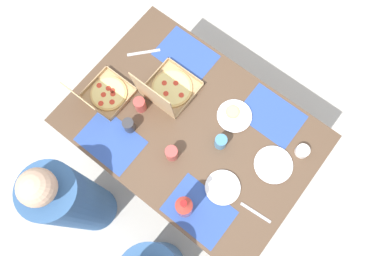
{
  "coord_description": "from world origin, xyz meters",
  "views": [
    {
      "loc": [
        -0.4,
        0.51,
        2.88
      ],
      "look_at": [
        0.0,
        0.0,
        0.78
      ],
      "focal_mm": 34.84,
      "sensor_mm": 36.0,
      "label": 1
    }
  ],
  "objects_px": {
    "plate_near_right": "(223,188)",
    "cup_red": "(221,142)",
    "plate_far_left": "(273,165)",
    "cup_spare": "(172,153)",
    "cup_clear_right": "(140,105)",
    "pizza_box_edge_far": "(168,90)",
    "plate_middle": "(234,116)",
    "soda_bottle": "(184,207)",
    "condiment_bowl": "(302,151)",
    "pizza_box_center": "(104,95)",
    "cup_clear_left": "(129,125)",
    "diner_right_seat": "(74,201)"
  },
  "relations": [
    {
      "from": "cup_spare",
      "to": "cup_clear_left",
      "type": "xyz_separation_m",
      "value": [
        0.3,
        0.02,
        -0.0
      ]
    },
    {
      "from": "plate_near_right",
      "to": "condiment_bowl",
      "type": "relative_size",
      "value": 2.54
    },
    {
      "from": "plate_far_left",
      "to": "condiment_bowl",
      "type": "height_order",
      "value": "condiment_bowl"
    },
    {
      "from": "diner_right_seat",
      "to": "condiment_bowl",
      "type": "bearing_deg",
      "value": -131.38
    },
    {
      "from": "pizza_box_center",
      "to": "condiment_bowl",
      "type": "relative_size",
      "value": 3.67
    },
    {
      "from": "soda_bottle",
      "to": "condiment_bowl",
      "type": "bearing_deg",
      "value": -116.23
    },
    {
      "from": "pizza_box_edge_far",
      "to": "cup_spare",
      "type": "bearing_deg",
      "value": 132.22
    },
    {
      "from": "diner_right_seat",
      "to": "plate_far_left",
      "type": "bearing_deg",
      "value": -133.5
    },
    {
      "from": "plate_near_right",
      "to": "soda_bottle",
      "type": "height_order",
      "value": "soda_bottle"
    },
    {
      "from": "plate_middle",
      "to": "pizza_box_center",
      "type": "bearing_deg",
      "value": 29.48
    },
    {
      "from": "plate_far_left",
      "to": "cup_spare",
      "type": "bearing_deg",
      "value": 32.33
    },
    {
      "from": "condiment_bowl",
      "to": "diner_right_seat",
      "type": "bearing_deg",
      "value": 48.62
    },
    {
      "from": "pizza_box_edge_far",
      "to": "cup_spare",
      "type": "distance_m",
      "value": 0.39
    },
    {
      "from": "soda_bottle",
      "to": "cup_clear_left",
      "type": "height_order",
      "value": "soda_bottle"
    },
    {
      "from": "pizza_box_edge_far",
      "to": "soda_bottle",
      "type": "distance_m",
      "value": 0.71
    },
    {
      "from": "plate_middle",
      "to": "cup_spare",
      "type": "relative_size",
      "value": 2.0
    },
    {
      "from": "plate_near_right",
      "to": "diner_right_seat",
      "type": "relative_size",
      "value": 0.16
    },
    {
      "from": "pizza_box_center",
      "to": "soda_bottle",
      "type": "bearing_deg",
      "value": 164.15
    },
    {
      "from": "condiment_bowl",
      "to": "plate_near_right",
      "type": "bearing_deg",
      "value": 62.08
    },
    {
      "from": "cup_red",
      "to": "cup_spare",
      "type": "bearing_deg",
      "value": 51.58
    },
    {
      "from": "cup_clear_right",
      "to": "condiment_bowl",
      "type": "height_order",
      "value": "cup_clear_right"
    },
    {
      "from": "cup_clear_right",
      "to": "cup_clear_left",
      "type": "bearing_deg",
      "value": 103.39
    },
    {
      "from": "cup_clear_left",
      "to": "diner_right_seat",
      "type": "relative_size",
      "value": 0.08
    },
    {
      "from": "cup_red",
      "to": "cup_clear_left",
      "type": "bearing_deg",
      "value": 27.42
    },
    {
      "from": "plate_far_left",
      "to": "pizza_box_center",
      "type": "bearing_deg",
      "value": 15.31
    },
    {
      "from": "plate_far_left",
      "to": "plate_near_right",
      "type": "bearing_deg",
      "value": 61.85
    },
    {
      "from": "plate_near_right",
      "to": "cup_red",
      "type": "distance_m",
      "value": 0.26
    },
    {
      "from": "condiment_bowl",
      "to": "pizza_box_edge_far",
      "type": "bearing_deg",
      "value": 12.6
    },
    {
      "from": "plate_middle",
      "to": "cup_red",
      "type": "relative_size",
      "value": 2.15
    },
    {
      "from": "plate_far_left",
      "to": "cup_clear_left",
      "type": "distance_m",
      "value": 0.86
    },
    {
      "from": "soda_bottle",
      "to": "cup_spare",
      "type": "distance_m",
      "value": 0.32
    },
    {
      "from": "pizza_box_edge_far",
      "to": "pizza_box_center",
      "type": "bearing_deg",
      "value": 42.89
    },
    {
      "from": "soda_bottle",
      "to": "cup_spare",
      "type": "height_order",
      "value": "soda_bottle"
    },
    {
      "from": "pizza_box_center",
      "to": "cup_red",
      "type": "distance_m",
      "value": 0.75
    },
    {
      "from": "plate_far_left",
      "to": "cup_clear_right",
      "type": "height_order",
      "value": "cup_clear_right"
    },
    {
      "from": "plate_near_right",
      "to": "diner_right_seat",
      "type": "bearing_deg",
      "value": 41.11
    },
    {
      "from": "cup_red",
      "to": "pizza_box_edge_far",
      "type": "bearing_deg",
      "value": -8.26
    },
    {
      "from": "diner_right_seat",
      "to": "pizza_box_center",
      "type": "bearing_deg",
      "value": -71.0
    },
    {
      "from": "cup_spare",
      "to": "diner_right_seat",
      "type": "bearing_deg",
      "value": 59.03
    },
    {
      "from": "plate_middle",
      "to": "diner_right_seat",
      "type": "distance_m",
      "value": 1.11
    },
    {
      "from": "pizza_box_center",
      "to": "cup_clear_right",
      "type": "bearing_deg",
      "value": -157.84
    },
    {
      "from": "plate_middle",
      "to": "soda_bottle",
      "type": "bearing_deg",
      "value": 99.87
    },
    {
      "from": "pizza_box_edge_far",
      "to": "cup_clear_left",
      "type": "xyz_separation_m",
      "value": [
        0.04,
        0.31,
        0.0
      ]
    },
    {
      "from": "plate_far_left",
      "to": "pizza_box_edge_far",
      "type": "bearing_deg",
      "value": 1.74
    },
    {
      "from": "cup_spare",
      "to": "condiment_bowl",
      "type": "xyz_separation_m",
      "value": [
        -0.58,
        -0.48,
        -0.03
      ]
    },
    {
      "from": "pizza_box_edge_far",
      "to": "soda_bottle",
      "type": "height_order",
      "value": "soda_bottle"
    },
    {
      "from": "cup_clear_right",
      "to": "pizza_box_edge_far",
      "type": "bearing_deg",
      "value": -111.88
    },
    {
      "from": "cup_clear_left",
      "to": "condiment_bowl",
      "type": "distance_m",
      "value": 1.01
    },
    {
      "from": "diner_right_seat",
      "to": "pizza_box_edge_far",
      "type": "bearing_deg",
      "value": -95.11
    },
    {
      "from": "cup_spare",
      "to": "condiment_bowl",
      "type": "relative_size",
      "value": 1.33
    }
  ]
}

